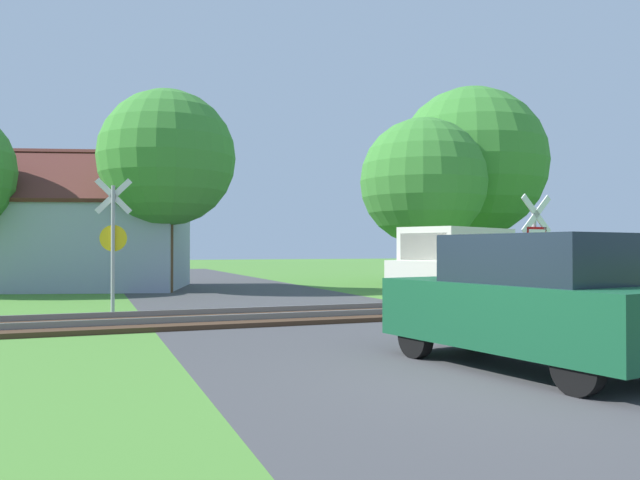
{
  "coord_description": "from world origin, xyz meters",
  "views": [
    {
      "loc": [
        -4.91,
        -6.34,
        1.6
      ],
      "look_at": [
        0.5,
        8.12,
        1.8
      ],
      "focal_mm": 35.0,
      "sensor_mm": 36.0,
      "label": 1
    }
  ],
  "objects": [
    {
      "name": "ground_plane",
      "position": [
        0.0,
        0.0,
        0.0
      ],
      "size": [
        160.0,
        160.0,
        0.0
      ],
      "primitive_type": "plane",
      "color": "#4C8433"
    },
    {
      "name": "house",
      "position": [
        -5.21,
        19.98,
        1.85
      ],
      "size": [
        9.65,
        8.08,
        5.5
      ],
      "rotation": [
        0.0,
        0.0,
        -0.28
      ],
      "color": "#99A3B7",
      "rests_on": "ground"
    },
    {
      "name": "tree_center",
      "position": [
        -2.22,
        16.61,
        4.85
      ],
      "size": [
        4.91,
        4.91,
        7.32
      ],
      "color": "#513823",
      "rests_on": "ground"
    },
    {
      "name": "stop_sign_near",
      "position": [
        4.26,
        4.75,
        1.6
      ],
      "size": [
        0.87,
        0.19,
        2.77
      ],
      "rotation": [
        0.0,
        0.0,
        3.27
      ],
      "color": "#9E9EA5",
      "rests_on": "ground"
    },
    {
      "name": "tree_far",
      "position": [
        12.28,
        18.97,
        5.68
      ],
      "size": [
        7.18,
        7.18,
        9.27
      ],
      "color": "#513823",
      "rests_on": "ground"
    },
    {
      "name": "parked_car",
      "position": [
        0.51,
        0.41,
        0.89
      ],
      "size": [
        2.33,
        4.23,
        1.78
      ],
      "rotation": [
        0.0,
        0.0,
        0.18
      ],
      "color": "#144C2D",
      "rests_on": "ground"
    },
    {
      "name": "rail_track",
      "position": [
        0.0,
        7.12,
        0.06
      ],
      "size": [
        60.0,
        2.6,
        0.22
      ],
      "color": "#422D1E",
      "rests_on": "ground"
    },
    {
      "name": "mail_truck",
      "position": [
        6.13,
        10.77,
        1.24
      ],
      "size": [
        5.2,
        3.9,
        2.24
      ],
      "rotation": [
        0.0,
        0.0,
        2.05
      ],
      "color": "silver",
      "rests_on": "ground"
    },
    {
      "name": "crossing_sign_far",
      "position": [
        -4.32,
        9.47,
        1.89
      ],
      "size": [
        0.87,
        0.2,
        3.3
      ],
      "rotation": [
        0.0,
        0.0,
        -0.18
      ],
      "color": "#9E9EA5",
      "rests_on": "ground"
    },
    {
      "name": "tree_right",
      "position": [
        8.5,
        16.93,
        4.43
      ],
      "size": [
        5.4,
        5.4,
        7.14
      ],
      "color": "#513823",
      "rests_on": "ground"
    },
    {
      "name": "road_asphalt",
      "position": [
        0.0,
        2.0,
        0.0
      ],
      "size": [
        7.39,
        80.0,
        0.01
      ],
      "primitive_type": "cube",
      "color": "#424244",
      "rests_on": "ground"
    }
  ]
}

